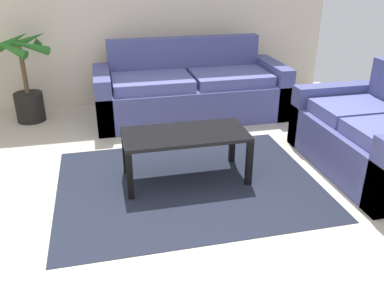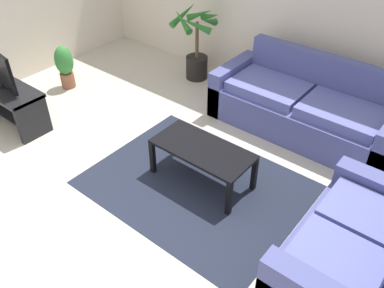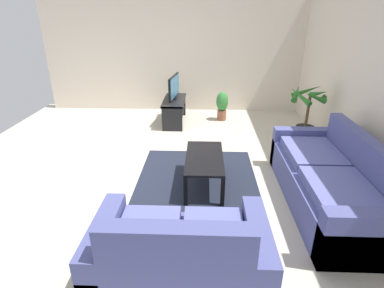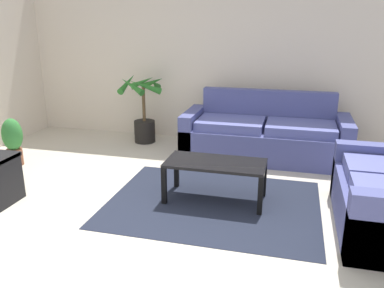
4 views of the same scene
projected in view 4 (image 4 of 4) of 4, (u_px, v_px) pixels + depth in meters
ground_plane at (139, 226)px, 3.74m from camera, size 6.60×6.60×0.00m
wall_back at (209, 54)px, 6.11m from camera, size 6.00×0.06×2.70m
couch_main at (265, 136)px, 5.53m from camera, size 2.25×0.90×0.90m
coffee_table at (215, 167)px, 4.18m from camera, size 1.05×0.50×0.44m
area_rug at (213, 203)px, 4.20m from camera, size 2.20×1.70×0.01m
potted_palm at (143, 112)px, 6.17m from camera, size 0.68×0.70×1.07m
potted_plant_small at (13, 140)px, 5.21m from camera, size 0.26×0.26×0.64m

